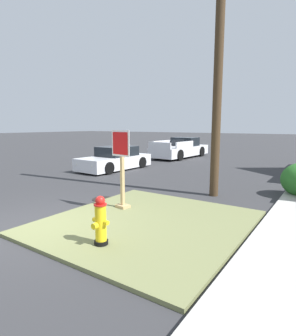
{
  "coord_description": "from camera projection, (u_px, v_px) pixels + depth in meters",
  "views": [
    {
      "loc": [
        5.75,
        -3.67,
        2.4
      ],
      "look_at": [
        1.36,
        2.8,
        1.19
      ],
      "focal_mm": 29.55,
      "sensor_mm": 36.0,
      "label": 1
    }
  ],
  "objects": [
    {
      "name": "ground_plane",
      "position": [
        34.0,
        227.0,
        6.56
      ],
      "size": [
        160.0,
        160.0,
        0.0
      ],
      "primitive_type": "plane",
      "color": "#333335"
    },
    {
      "name": "stop_sign",
      "position": [
        122.0,
        171.0,
        7.7
      ],
      "size": [
        0.71,
        0.34,
        2.19
      ],
      "color": "tan",
      "rests_on": "grass_corner_patch"
    },
    {
      "name": "pickup_truck_white",
      "position": [
        181.0,
        149.0,
        20.77
      ],
      "size": [
        2.33,
        5.59,
        1.48
      ],
      "color": "silver",
      "rests_on": "ground"
    },
    {
      "name": "fire_hydrant",
      "position": [
        101.0,
        222.0,
        5.37
      ],
      "size": [
        0.38,
        0.34,
        0.98
      ],
      "color": "black",
      "rests_on": "grass_corner_patch"
    },
    {
      "name": "grass_corner_patch",
      "position": [
        147.0,
        222.0,
        6.78
      ],
      "size": [
        4.52,
        4.9,
        0.08
      ],
      "primitive_type": "cube",
      "color": "olive",
      "rests_on": "ground"
    },
    {
      "name": "manhole_cover",
      "position": [
        103.0,
        199.0,
        9.03
      ],
      "size": [
        0.7,
        0.7,
        0.02
      ],
      "primitive_type": "cylinder",
      "color": "black",
      "rests_on": "ground"
    },
    {
      "name": "parked_sedan_white",
      "position": [
        115.0,
        159.0,
        15.15
      ],
      "size": [
        2.04,
        4.39,
        1.25
      ],
      "color": "silver",
      "rests_on": "ground"
    },
    {
      "name": "utility_pole",
      "position": [
        219.0,
        37.0,
        8.74
      ],
      "size": [
        1.49,
        0.29,
        9.98
      ],
      "color": "#42301E",
      "rests_on": "ground"
    }
  ]
}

